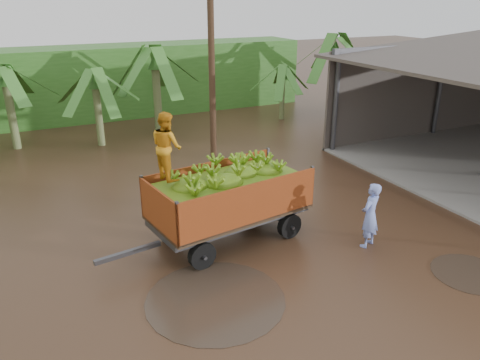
{
  "coord_description": "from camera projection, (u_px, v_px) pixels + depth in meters",
  "views": [
    {
      "loc": [
        -6.19,
        -9.24,
        6.02
      ],
      "look_at": [
        -1.1,
        1.26,
        1.39
      ],
      "focal_mm": 35.0,
      "sensor_mm": 36.0,
      "label": 1
    }
  ],
  "objects": [
    {
      "name": "ground",
      "position": [
        298.0,
        238.0,
        12.46
      ],
      "size": [
        100.0,
        100.0,
        0.0
      ],
      "primitive_type": "plane",
      "color": "black",
      "rests_on": "ground"
    },
    {
      "name": "hedge_north",
      "position": [
        101.0,
        82.0,
        24.37
      ],
      "size": [
        22.0,
        3.0,
        3.6
      ],
      "primitive_type": "cube",
      "color": "#2D661E",
      "rests_on": "ground"
    },
    {
      "name": "banana_trailer",
      "position": [
        227.0,
        195.0,
        11.96
      ],
      "size": [
        5.7,
        2.54,
        3.52
      ],
      "rotation": [
        0.0,
        0.0,
        0.15
      ],
      "color": "#C44E1C",
      "rests_on": "ground"
    },
    {
      "name": "man_blue",
      "position": [
        370.0,
        215.0,
        11.76
      ],
      "size": [
        0.74,
        0.62,
        1.72
      ],
      "primitive_type": "imported",
      "rotation": [
        0.0,
        0.0,
        3.52
      ],
      "color": "#7D93E5",
      "rests_on": "ground"
    },
    {
      "name": "utility_pole",
      "position": [
        211.0,
        44.0,
        16.86
      ],
      "size": [
        1.2,
        0.24,
        8.65
      ],
      "color": "#47301E",
      "rests_on": "ground"
    },
    {
      "name": "banana_plants",
      "position": [
        77.0,
        118.0,
        17.11
      ],
      "size": [
        24.89,
        18.03,
        4.19
      ],
      "color": "#2D661E",
      "rests_on": "ground"
    }
  ]
}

